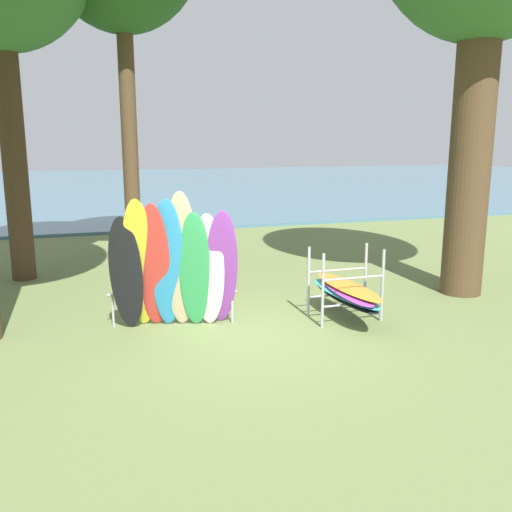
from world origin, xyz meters
name	(u,v)px	position (x,y,z in m)	size (l,w,h in m)	color
ground_plane	(246,333)	(0.00, 0.00, 0.00)	(80.00, 80.00, 0.00)	olive
lake_water	(120,187)	(0.00, 28.30, 0.05)	(80.00, 36.00, 0.10)	#477084
leaning_board_pile	(174,268)	(-1.06, 0.49, 1.04)	(2.15, 1.00, 2.30)	black
board_storage_rack	(346,291)	(1.85, 0.19, 0.50)	(1.15, 2.13, 1.25)	#9EA0A5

